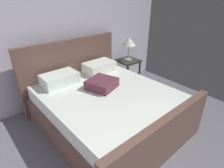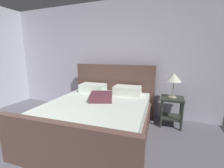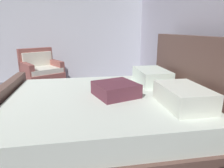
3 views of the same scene
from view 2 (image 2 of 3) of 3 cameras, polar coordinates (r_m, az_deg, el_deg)
name	(u,v)px [view 2 (image 2 of 3)]	position (r m, az deg, el deg)	size (l,w,h in m)	color
wall_back	(103,58)	(3.94, -3.48, 9.67)	(5.49, 0.12, 2.71)	silver
bed	(98,115)	(2.86, -5.18, -11.81)	(2.01, 2.25, 1.23)	brown
nightstand_right	(172,107)	(3.37, 21.75, -8.03)	(0.44, 0.44, 0.60)	#2B3129
table_lamp_right	(174,78)	(3.23, 22.52, 1.99)	(0.29, 0.29, 0.50)	#B7B293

